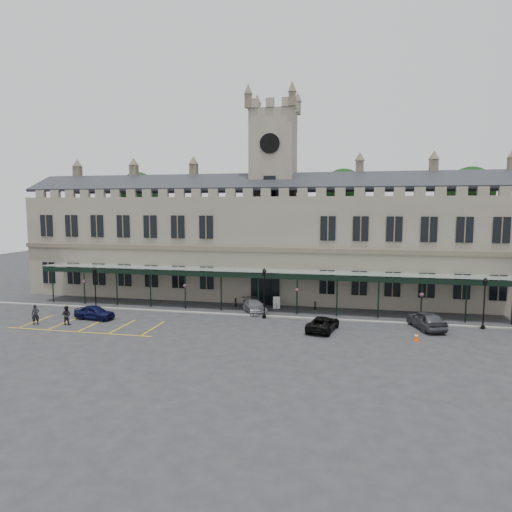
% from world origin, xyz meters
% --- Properties ---
extents(ground, '(140.00, 140.00, 0.00)m').
position_xyz_m(ground, '(0.00, 0.00, 0.00)').
color(ground, '#28282B').
extents(station_building, '(60.00, 10.36, 17.30)m').
position_xyz_m(station_building, '(0.00, 15.91, 6.47)').
color(station_building, slate).
rests_on(station_building, ground).
extents(clock_tower, '(5.60, 5.60, 24.80)m').
position_xyz_m(clock_tower, '(0.00, 16.00, 13.11)').
color(clock_tower, slate).
rests_on(clock_tower, ground).
extents(canopy, '(50.00, 4.10, 4.30)m').
position_xyz_m(canopy, '(0.00, 7.46, 2.40)').
color(canopy, '#8C9E93').
rests_on(canopy, ground).
extents(kerb, '(60.00, 0.40, 0.12)m').
position_xyz_m(kerb, '(0.00, 5.50, 0.06)').
color(kerb, gray).
rests_on(kerb, ground).
extents(parking_markings, '(16.00, 6.00, 0.01)m').
position_xyz_m(parking_markings, '(-14.00, -1.50, 0.00)').
color(parking_markings, gold).
rests_on(parking_markings, ground).
extents(tree_behind_left, '(6.00, 6.00, 16.00)m').
position_xyz_m(tree_behind_left, '(-22.00, 25.00, 12.81)').
color(tree_behind_left, '#332314').
rests_on(tree_behind_left, ground).
extents(tree_behind_mid, '(6.00, 6.00, 16.00)m').
position_xyz_m(tree_behind_mid, '(8.00, 25.00, 12.81)').
color(tree_behind_mid, '#332314').
rests_on(tree_behind_mid, ground).
extents(tree_behind_right, '(6.00, 6.00, 16.00)m').
position_xyz_m(tree_behind_right, '(24.00, 25.00, 12.81)').
color(tree_behind_right, '#332314').
rests_on(tree_behind_right, ground).
extents(lamp_post_left, '(0.44, 0.44, 4.60)m').
position_xyz_m(lamp_post_left, '(-17.25, 4.94, 2.73)').
color(lamp_post_left, black).
rests_on(lamp_post_left, ground).
extents(lamp_post_mid, '(0.47, 0.47, 4.99)m').
position_xyz_m(lamp_post_mid, '(1.07, 4.83, 2.96)').
color(lamp_post_mid, black).
rests_on(lamp_post_mid, ground).
extents(lamp_post_right, '(0.45, 0.45, 4.71)m').
position_xyz_m(lamp_post_right, '(20.99, 5.03, 2.79)').
color(lamp_post_right, black).
rests_on(lamp_post_right, ground).
extents(traffic_cone, '(0.45, 0.45, 0.72)m').
position_xyz_m(traffic_cone, '(14.64, -0.14, 0.35)').
color(traffic_cone, '#E74607').
rests_on(traffic_cone, ground).
extents(sign_board, '(0.75, 0.23, 1.30)m').
position_xyz_m(sign_board, '(1.56, 9.30, 0.64)').
color(sign_board, black).
rests_on(sign_board, ground).
extents(bollard_left, '(0.17, 0.17, 0.97)m').
position_xyz_m(bollard_left, '(-2.95, 9.22, 0.49)').
color(bollard_left, black).
rests_on(bollard_left, ground).
extents(bollard_right, '(0.15, 0.15, 0.87)m').
position_xyz_m(bollard_right, '(5.64, 9.66, 0.43)').
color(bollard_right, black).
rests_on(bollard_right, ground).
extents(car_left_a, '(4.15, 2.07, 1.36)m').
position_xyz_m(car_left_a, '(-15.00, 1.01, 0.68)').
color(car_left_a, '#0C0E35').
rests_on(car_left_a, ground).
extents(car_taxi, '(3.65, 4.75, 1.28)m').
position_xyz_m(car_taxi, '(-0.45, 7.20, 0.64)').
color(car_taxi, '#95979D').
rests_on(car_taxi, ground).
extents(car_van, '(3.01, 4.92, 1.27)m').
position_xyz_m(car_van, '(7.00, 1.50, 0.64)').
color(car_van, black).
rests_on(car_van, ground).
extents(car_right_a, '(3.33, 5.23, 1.66)m').
position_xyz_m(car_right_a, '(16.02, 4.03, 0.83)').
color(car_right_a, '#3C3E44').
rests_on(car_right_a, ground).
extents(person_a, '(0.82, 0.74, 1.89)m').
position_xyz_m(person_a, '(-19.20, -1.99, 0.94)').
color(person_a, black).
rests_on(person_a, ground).
extents(person_b, '(0.95, 0.78, 1.81)m').
position_xyz_m(person_b, '(-16.37, -1.45, 0.90)').
color(person_b, black).
rests_on(person_b, ground).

